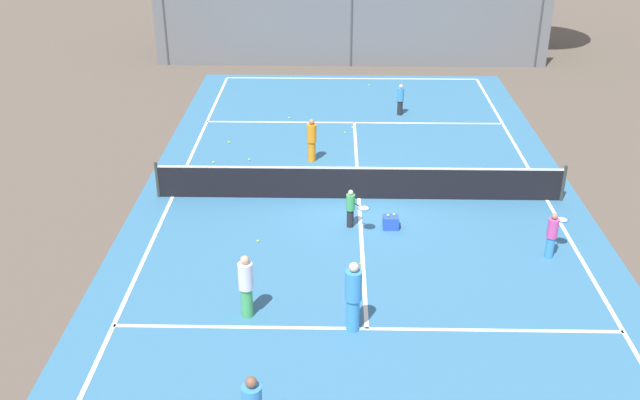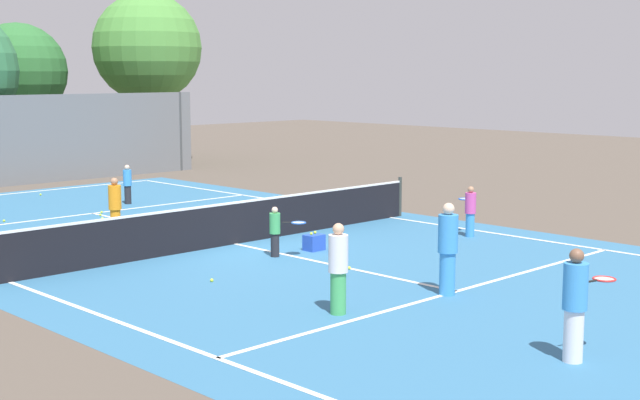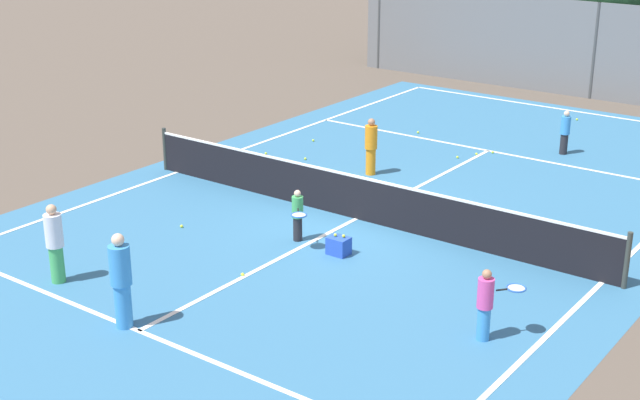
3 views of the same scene
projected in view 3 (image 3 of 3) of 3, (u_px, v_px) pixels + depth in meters
name	position (u px, v px, depth m)	size (l,w,h in m)	color
ground_plane	(357.00, 219.00, 19.64)	(80.00, 80.00, 0.00)	brown
court_surface	(357.00, 219.00, 19.64)	(13.00, 25.00, 0.01)	teal
tennis_net	(357.00, 197.00, 19.46)	(11.90, 0.10, 1.10)	#333833
perimeter_fence	(595.00, 51.00, 29.68)	(18.00, 0.12, 3.20)	slate
player_0	(371.00, 146.00, 22.31)	(0.31, 0.31, 1.45)	orange
player_1	(121.00, 280.00, 14.67)	(0.36, 0.36, 1.67)	#388CD8
player_2	(55.00, 243.00, 16.34)	(0.33, 0.33, 1.53)	#3FA559
player_3	(565.00, 132.00, 24.00)	(0.26, 0.26, 1.20)	#232328
player_5	(486.00, 303.00, 14.33)	(0.70, 0.78, 1.24)	#388CD8
player_6	(298.00, 215.00, 18.25)	(0.69, 0.74, 1.10)	#232328
ball_crate	(339.00, 246.00, 17.75)	(0.42, 0.33, 0.43)	blue
tennis_ball_0	(476.00, 154.00, 24.10)	(0.07, 0.07, 0.07)	#CCE533
tennis_ball_1	(313.00, 140.00, 25.32)	(0.07, 0.07, 0.07)	#CCE533
tennis_ball_2	(266.00, 153.00, 24.14)	(0.07, 0.07, 0.07)	#CCE533
tennis_ball_3	(457.00, 157.00, 23.82)	(0.07, 0.07, 0.07)	#CCE533
tennis_ball_4	(305.00, 159.00, 23.69)	(0.07, 0.07, 0.07)	#CCE533
tennis_ball_5	(415.00, 218.00, 19.57)	(0.07, 0.07, 0.07)	#CCE533
tennis_ball_6	(182.00, 226.00, 19.14)	(0.07, 0.07, 0.07)	#CCE533
tennis_ball_7	(418.00, 132.00, 26.13)	(0.07, 0.07, 0.07)	#CCE533
tennis_ball_8	(493.00, 152.00, 24.25)	(0.07, 0.07, 0.07)	#CCE533
tennis_ball_9	(577.00, 119.00, 27.50)	(0.07, 0.07, 0.07)	#CCE533
tennis_ball_10	(243.00, 274.00, 16.83)	(0.07, 0.07, 0.07)	#CCE533
tennis_ball_11	(285.00, 177.00, 22.24)	(0.07, 0.07, 0.07)	#CCE533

